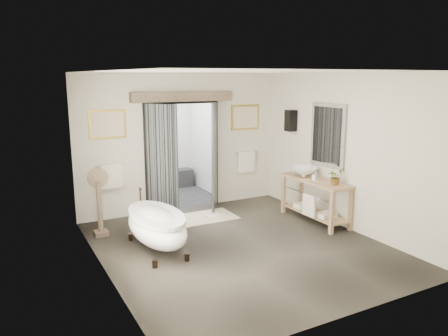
{
  "coord_description": "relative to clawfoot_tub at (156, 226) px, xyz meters",
  "views": [
    {
      "loc": [
        -3.54,
        -6.01,
        2.83
      ],
      "look_at": [
        0.0,
        0.6,
        1.25
      ],
      "focal_mm": 35.0,
      "sensor_mm": 36.0,
      "label": 1
    }
  ],
  "objects": [
    {
      "name": "back_wall_dressing",
      "position": [
        1.3,
        1.79,
        1.14
      ],
      "size": [
        3.82,
        0.75,
        2.52
      ],
      "color": "black",
      "rests_on": "ground_plane"
    },
    {
      "name": "shower_room",
      "position": [
        1.3,
        3.47,
        0.48
      ],
      "size": [
        2.22,
        2.01,
        2.51
      ],
      "color": "black",
      "rests_on": "ground_plane"
    },
    {
      "name": "basin",
      "position": [
        3.23,
        0.27,
        0.52
      ],
      "size": [
        0.66,
        0.66,
        0.19
      ],
      "primitive_type": "imported",
      "rotation": [
        0.0,
        0.0,
        -0.24
      ],
      "color": "white",
      "rests_on": "vanity"
    },
    {
      "name": "ground_plane",
      "position": [
        1.3,
        -0.52,
        -0.43
      ],
      "size": [
        5.0,
        5.0,
        0.0
      ],
      "primitive_type": "plane",
      "color": "#4A443A"
    },
    {
      "name": "pedestal_mirror",
      "position": [
        -0.67,
        1.13,
        0.11
      ],
      "size": [
        0.37,
        0.24,
        1.26
      ],
      "color": "#72624D",
      "rests_on": "ground_plane"
    },
    {
      "name": "room_shell",
      "position": [
        1.27,
        -0.63,
        1.43
      ],
      "size": [
        4.52,
        5.02,
        2.91
      ],
      "color": "beige",
      "rests_on": "ground_plane"
    },
    {
      "name": "soap_bottle_a",
      "position": [
        3.21,
        -0.1,
        0.51
      ],
      "size": [
        0.08,
        0.08,
        0.17
      ],
      "primitive_type": "imported",
      "rotation": [
        0.0,
        0.0,
        0.04
      ],
      "color": "gray",
      "rests_on": "vanity"
    },
    {
      "name": "plant",
      "position": [
        3.31,
        -0.56,
        0.58
      ],
      "size": [
        0.34,
        0.32,
        0.32
      ],
      "primitive_type": "imported",
      "rotation": [
        0.0,
        0.0,
        0.29
      ],
      "color": "gray",
      "rests_on": "vanity"
    },
    {
      "name": "rug",
      "position": [
        1.45,
        1.16,
        -0.42
      ],
      "size": [
        1.2,
        0.81,
        0.01
      ],
      "primitive_type": "cube",
      "rotation": [
        0.0,
        0.0,
        -0.01
      ],
      "color": "beige",
      "rests_on": "ground_plane"
    },
    {
      "name": "clawfoot_tub",
      "position": [
        0.0,
        0.0,
        0.0
      ],
      "size": [
        0.8,
        1.79,
        0.88
      ],
      "color": "black",
      "rests_on": "ground_plane"
    },
    {
      "name": "vanity",
      "position": [
        3.25,
        -0.07,
        0.08
      ],
      "size": [
        0.57,
        1.6,
        0.85
      ],
      "color": "tan",
      "rests_on": "ground_plane"
    },
    {
      "name": "soap_bottle_b",
      "position": [
        3.23,
        0.53,
        0.5
      ],
      "size": [
        0.13,
        0.13,
        0.16
      ],
      "primitive_type": "imported",
      "rotation": [
        0.0,
        0.0,
        -0.04
      ],
      "color": "gray",
      "rests_on": "vanity"
    },
    {
      "name": "slippers",
      "position": [
        1.58,
        1.05,
        -0.39
      ],
      "size": [
        0.33,
        0.25,
        0.05
      ],
      "color": "beige",
      "rests_on": "rug"
    }
  ]
}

